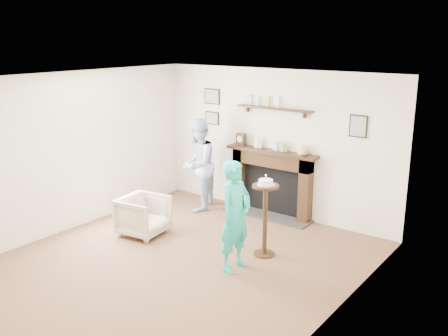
{
  "coord_description": "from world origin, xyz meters",
  "views": [
    {
      "loc": [
        4.25,
        -4.68,
        3.04
      ],
      "look_at": [
        0.1,
        0.9,
        1.17
      ],
      "focal_mm": 40.0,
      "sensor_mm": 36.0,
      "label": 1
    }
  ],
  "objects_px": {
    "armchair": "(144,234)",
    "pedestal_table": "(265,206)",
    "woman": "(235,268)",
    "man": "(198,209)"
  },
  "relations": [
    {
      "from": "armchair",
      "to": "man",
      "type": "xyz_separation_m",
      "value": [
        -0.07,
        1.42,
        0.0
      ]
    },
    {
      "from": "armchair",
      "to": "woman",
      "type": "height_order",
      "value": "woman"
    },
    {
      "from": "armchair",
      "to": "woman",
      "type": "distance_m",
      "value": 1.83
    },
    {
      "from": "woman",
      "to": "armchair",
      "type": "bearing_deg",
      "value": 88.54
    },
    {
      "from": "man",
      "to": "woman",
      "type": "xyz_separation_m",
      "value": [
        1.9,
        -1.53,
        0.0
      ]
    },
    {
      "from": "armchair",
      "to": "pedestal_table",
      "type": "height_order",
      "value": "pedestal_table"
    },
    {
      "from": "woman",
      "to": "man",
      "type": "bearing_deg",
      "value": 53.27
    },
    {
      "from": "armchair",
      "to": "woman",
      "type": "relative_size",
      "value": 0.46
    },
    {
      "from": "woman",
      "to": "pedestal_table",
      "type": "bearing_deg",
      "value": -5.7
    },
    {
      "from": "armchair",
      "to": "pedestal_table",
      "type": "bearing_deg",
      "value": -82.98
    }
  ]
}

